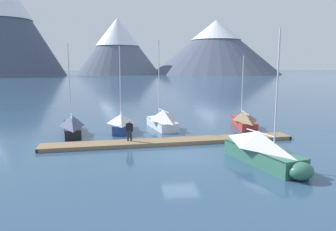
% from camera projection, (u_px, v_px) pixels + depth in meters
% --- Properties ---
extents(ground_plane, '(700.00, 700.00, 0.00)m').
position_uv_depth(ground_plane, '(180.00, 157.00, 22.61)').
color(ground_plane, '#2D4C6B').
extents(mountain_west_summit, '(67.90, 67.90, 59.23)m').
position_uv_depth(mountain_west_summit, '(3.00, 21.00, 185.44)').
color(mountain_west_summit, '#424C60').
rests_on(mountain_west_summit, ground).
extents(mountain_central_massif, '(57.11, 57.11, 37.46)m').
position_uv_depth(mountain_central_massif, '(118.00, 45.00, 217.30)').
color(mountain_central_massif, slate).
rests_on(mountain_central_massif, ground).
extents(mountain_shoulder_ridge, '(89.38, 89.38, 36.70)m').
position_uv_depth(mountain_shoulder_ridge, '(216.00, 46.00, 223.26)').
color(mountain_shoulder_ridge, '#4C566B').
rests_on(mountain_shoulder_ridge, ground).
extents(dock, '(20.85, 3.29, 0.30)m').
position_uv_depth(dock, '(171.00, 141.00, 26.50)').
color(dock, '#846B4C').
rests_on(dock, ground).
extents(sailboat_nearest_berth, '(2.61, 7.41, 8.36)m').
position_uv_depth(sailboat_nearest_berth, '(72.00, 124.00, 30.18)').
color(sailboat_nearest_berth, black).
rests_on(sailboat_nearest_berth, ground).
extents(sailboat_second_berth, '(2.03, 5.36, 8.16)m').
position_uv_depth(sailboat_second_berth, '(121.00, 123.00, 31.33)').
color(sailboat_second_berth, navy).
rests_on(sailboat_second_berth, ground).
extents(sailboat_mid_dock_port, '(2.91, 6.41, 8.86)m').
position_uv_depth(sailboat_mid_dock_port, '(162.00, 119.00, 32.73)').
color(sailboat_mid_dock_port, white).
rests_on(sailboat_mid_dock_port, ground).
extents(sailboat_mid_dock_starboard, '(3.41, 7.27, 8.52)m').
position_uv_depth(sailboat_mid_dock_starboard, '(263.00, 149.00, 20.86)').
color(sailboat_mid_dock_starboard, '#336B56').
rests_on(sailboat_mid_dock_starboard, ground).
extents(sailboat_far_berth, '(2.58, 7.30, 7.34)m').
position_uv_depth(sailboat_far_berth, '(243.00, 119.00, 33.67)').
color(sailboat_far_berth, '#B2332D').
rests_on(sailboat_far_berth, ground).
extents(person_on_dock, '(0.58, 0.29, 1.69)m').
position_uv_depth(person_on_dock, '(129.00, 129.00, 25.92)').
color(person_on_dock, '#232328').
rests_on(person_on_dock, dock).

